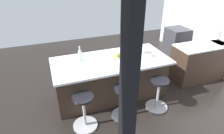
# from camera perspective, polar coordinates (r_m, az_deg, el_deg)

# --- Properties ---
(ground_plane) EXTENTS (7.68, 7.68, 0.00)m
(ground_plane) POSITION_cam_1_polar(r_m,az_deg,el_deg) (4.23, 0.04, -8.84)
(ground_plane) COLOR black
(sink_cabinet) EXTENTS (1.97, 0.60, 1.18)m
(sink_cabinet) POSITION_cam_1_polar(r_m,az_deg,el_deg) (5.34, 27.33, 1.96)
(sink_cabinet) COLOR #38281E
(sink_cabinet) RESTS_ON ground_plane
(oven_range) EXTENTS (0.60, 0.61, 0.87)m
(oven_range) POSITION_cam_1_polar(r_m,az_deg,el_deg) (6.23, 18.77, 7.06)
(oven_range) COLOR #38383D
(oven_range) RESTS_ON ground_plane
(kitchen_island) EXTENTS (2.32, 1.07, 0.89)m
(kitchen_island) POSITION_cam_1_polar(r_m,az_deg,el_deg) (4.02, -0.48, -3.19)
(kitchen_island) COLOR #38281E
(kitchen_island) RESTS_ON ground_plane
(stool_by_window) EXTENTS (0.44, 0.44, 0.66)m
(stool_by_window) POSITION_cam_1_polar(r_m,az_deg,el_deg) (3.87, 13.64, -8.13)
(stool_by_window) COLOR #B7B7BC
(stool_by_window) RESTS_ON ground_plane
(stool_middle) EXTENTS (0.44, 0.44, 0.66)m
(stool_middle) POSITION_cam_1_polar(r_m,az_deg,el_deg) (3.57, 3.46, -10.80)
(stool_middle) COLOR #B7B7BC
(stool_middle) RESTS_ON ground_plane
(stool_near_camera) EXTENTS (0.44, 0.44, 0.66)m
(stool_near_camera) POSITION_cam_1_polar(r_m,az_deg,el_deg) (3.40, -8.32, -13.42)
(stool_near_camera) COLOR #B7B7BC
(stool_near_camera) RESTS_ON ground_plane
(cutting_board) EXTENTS (0.36, 0.24, 0.02)m
(cutting_board) POSITION_cam_1_polar(r_m,az_deg,el_deg) (3.93, 2.41, 3.41)
(cutting_board) COLOR tan
(cutting_board) RESTS_ON kitchen_island
(apple_green) EXTENTS (0.07, 0.07, 0.07)m
(apple_green) POSITION_cam_1_polar(r_m,az_deg,el_deg) (3.84, 1.81, 3.60)
(apple_green) COLOR #609E2D
(apple_green) RESTS_ON cutting_board
(apple_yellow) EXTENTS (0.08, 0.08, 0.08)m
(apple_yellow) POSITION_cam_1_polar(r_m,az_deg,el_deg) (3.88, 3.96, 3.82)
(apple_yellow) COLOR gold
(apple_yellow) RESTS_ON cutting_board
(water_bottle) EXTENTS (0.06, 0.06, 0.31)m
(water_bottle) POSITION_cam_1_polar(r_m,az_deg,el_deg) (3.73, -9.58, 3.45)
(water_bottle) COLOR silver
(water_bottle) RESTS_ON kitchen_island
(fruit_bowl) EXTENTS (0.22, 0.22, 0.07)m
(fruit_bowl) POSITION_cam_1_polar(r_m,az_deg,el_deg) (4.01, 10.69, 3.90)
(fruit_bowl) COLOR silver
(fruit_bowl) RESTS_ON kitchen_island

